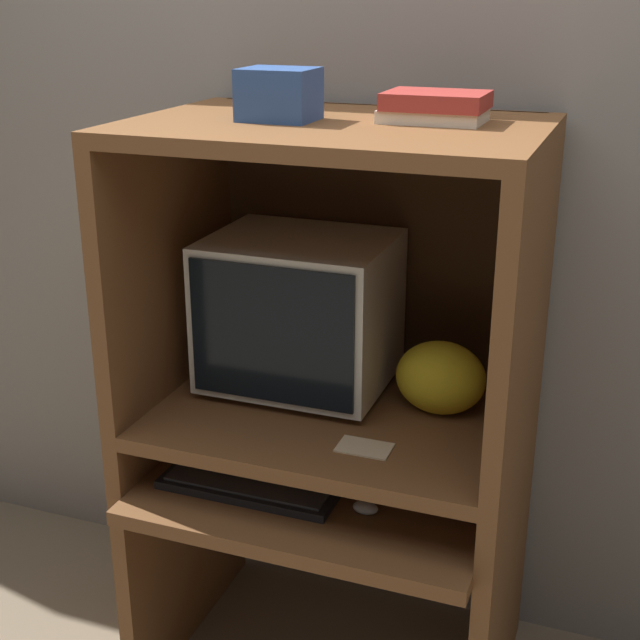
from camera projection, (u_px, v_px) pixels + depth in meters
name	position (u px, v px, depth m)	size (l,w,h in m)	color
wall_back	(385.00, 162.00, 2.30)	(6.00, 0.06, 2.60)	gray
desk_base	(327.00, 553.00, 2.24)	(0.90, 0.70, 0.61)	brown
desk_monitor_shelf	(334.00, 421.00, 2.17)	(0.90, 0.64, 0.16)	brown
hutch_upper	(341.00, 227.00, 2.03)	(0.90, 0.64, 0.68)	brown
crt_monitor	(300.00, 311.00, 2.20)	(0.44, 0.37, 0.39)	beige
keyboard	(249.00, 487.00, 2.09)	(0.43, 0.14, 0.03)	black
mouse	(365.00, 508.00, 2.00)	(0.06, 0.04, 0.03)	#B7B7B7
snack_bag	(441.00, 378.00, 2.10)	(0.22, 0.16, 0.18)	gold
book_stack	(435.00, 107.00, 1.90)	(0.22, 0.16, 0.06)	beige
paper_card	(364.00, 448.00, 1.96)	(0.12, 0.08, 0.00)	#CCB28C
storage_box	(279.00, 94.00, 1.92)	(0.16, 0.13, 0.11)	navy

